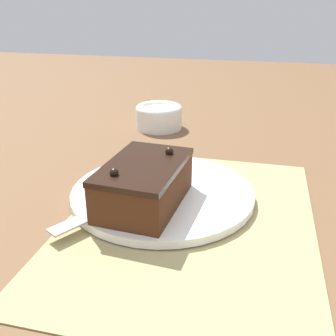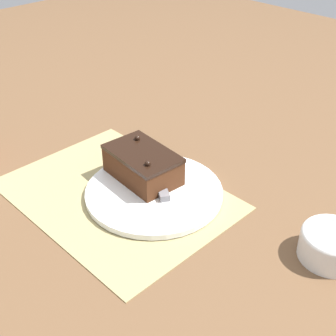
{
  "view_description": "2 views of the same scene",
  "coord_description": "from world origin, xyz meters",
  "views": [
    {
      "loc": [
        0.47,
        0.08,
        0.29
      ],
      "look_at": [
        -0.04,
        -0.04,
        0.06
      ],
      "focal_mm": 42.0,
      "sensor_mm": 36.0,
      "label": 1
    },
    {
      "loc": [
        -0.63,
        0.47,
        0.58
      ],
      "look_at": [
        -0.08,
        -0.07,
        0.07
      ],
      "focal_mm": 50.0,
      "sensor_mm": 36.0,
      "label": 2
    }
  ],
  "objects": [
    {
      "name": "cake_plate",
      "position": [
        -0.06,
        -0.05,
        0.01
      ],
      "size": [
        0.28,
        0.28,
        0.01
      ],
      "color": "white",
      "rests_on": "placemat_woven"
    },
    {
      "name": "placemat_woven",
      "position": [
        0.0,
        0.0,
        0.0
      ],
      "size": [
        0.46,
        0.34,
        0.0
      ],
      "primitive_type": "cube",
      "color": "tan",
      "rests_on": "ground_plane"
    },
    {
      "name": "small_bowl",
      "position": [
        -0.4,
        -0.15,
        0.03
      ],
      "size": [
        0.11,
        0.11,
        0.06
      ],
      "color": "white",
      "rests_on": "ground_plane"
    },
    {
      "name": "chocolate_cake",
      "position": [
        -0.01,
        -0.07,
        0.05
      ],
      "size": [
        0.17,
        0.11,
        0.07
      ],
      "rotation": [
        0.0,
        0.0,
        -0.08
      ],
      "color": "#472614",
      "rests_on": "cake_plate"
    },
    {
      "name": "serving_knife",
      "position": [
        -0.04,
        -0.08,
        0.02
      ],
      "size": [
        0.21,
        0.14,
        0.01
      ],
      "rotation": [
        0.0,
        0.0,
        4.18
      ],
      "color": "slate",
      "rests_on": "cake_plate"
    },
    {
      "name": "ground_plane",
      "position": [
        0.0,
        0.0,
        0.0
      ],
      "size": [
        3.0,
        3.0,
        0.0
      ],
      "primitive_type": "plane",
      "color": "brown"
    }
  ]
}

